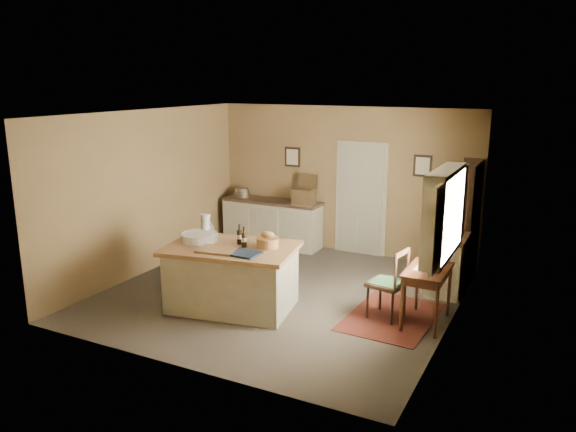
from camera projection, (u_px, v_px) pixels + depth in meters
name	position (u px, v px, depth m)	size (l,w,h in m)	color
ground	(282.00, 293.00, 8.53)	(5.00, 5.00, 0.00)	#52493F
wall_back	(344.00, 180.00, 10.38)	(5.00, 0.10, 2.70)	olive
wall_front	(174.00, 253.00, 6.04)	(5.00, 0.10, 2.70)	olive
wall_left	(148.00, 192.00, 9.31)	(0.10, 5.00, 2.70)	olive
wall_right	(456.00, 227.00, 7.11)	(0.10, 5.00, 2.70)	olive
ceiling	(281.00, 114.00, 7.89)	(5.00, 5.00, 0.00)	silver
door	(361.00, 198.00, 10.27)	(0.97, 0.06, 2.11)	#A6A48C
framed_prints	(354.00, 161.00, 10.18)	(2.82, 0.02, 0.38)	black
window	(448.00, 214.00, 6.93)	(0.25, 1.99, 1.12)	beige
work_island	(231.00, 275.00, 7.90)	(1.96, 1.45, 1.20)	beige
sideboard	(273.00, 221.00, 10.91)	(1.97, 0.56, 1.18)	beige
rug	(392.00, 317.00, 7.69)	(1.10, 1.60, 0.01)	#4A1512
writing_desk	(427.00, 276.00, 7.33)	(0.52, 0.85, 0.82)	#3C1F12
desk_chair	(387.00, 284.00, 7.56)	(0.45, 0.45, 0.97)	black
right_cabinet	(448.00, 262.00, 8.56)	(0.56, 1.00, 0.99)	beige
shelving_unit	(468.00, 221.00, 8.98)	(0.33, 0.86, 1.92)	black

